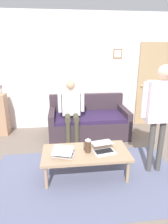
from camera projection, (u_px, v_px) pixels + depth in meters
ground_plane at (93, 177)px, 2.98m from camera, size 7.68×7.68×0.00m
area_rug at (87, 178)px, 2.95m from camera, size 2.90×1.69×0.01m
back_wall at (79, 73)px, 4.64m from camera, size 7.04×0.11×2.70m
interior_door at (153, 85)px, 4.86m from camera, size 0.82×0.09×2.05m
couch at (88, 122)px, 4.40m from camera, size 1.73×0.91×0.88m
coffee_table at (86, 154)px, 2.94m from camera, size 1.31×0.64×0.40m
laptop_left at (64, 153)px, 2.80m from camera, size 0.36×0.35×0.15m
laptop_center at (103, 149)px, 2.93m from camera, size 0.38×0.37×0.13m
french_press at (88, 146)px, 2.88m from camera, size 0.11×0.09×0.23m
person_standing at (161, 107)px, 2.82m from camera, size 0.59×0.20×1.69m
person_seated at (71, 108)px, 4.01m from camera, size 0.55×0.51×1.28m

